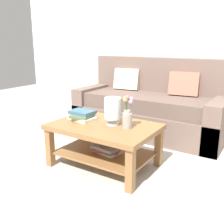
# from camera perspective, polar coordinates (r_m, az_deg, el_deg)

# --- Properties ---
(ground_plane) EXTENTS (10.00, 10.00, 0.00)m
(ground_plane) POSITION_cam_1_polar(r_m,az_deg,el_deg) (3.17, 1.89, -8.83)
(ground_plane) COLOR #B7B2A8
(back_wall) EXTENTS (6.40, 0.12, 2.70)m
(back_wall) POSITION_cam_1_polar(r_m,az_deg,el_deg) (4.40, 13.52, 15.47)
(back_wall) COLOR beige
(back_wall) RESTS_ON ground
(couch) EXTENTS (2.12, 0.90, 1.06)m
(couch) POSITION_cam_1_polar(r_m,az_deg,el_deg) (3.85, 8.37, 1.04)
(couch) COLOR brown
(couch) RESTS_ON ground
(coffee_table) EXTENTS (1.07, 0.73, 0.46)m
(coffee_table) POSITION_cam_1_polar(r_m,az_deg,el_deg) (2.75, -1.66, -5.35)
(coffee_table) COLOR olive
(coffee_table) RESTS_ON ground
(book_stack_main) EXTENTS (0.31, 0.24, 0.10)m
(book_stack_main) POSITION_cam_1_polar(r_m,az_deg,el_deg) (2.87, -6.47, -0.77)
(book_stack_main) COLOR beige
(book_stack_main) RESTS_ON coffee_table
(glass_hurricane_vase) EXTENTS (0.17, 0.17, 0.28)m
(glass_hurricane_vase) POSITION_cam_1_polar(r_m,az_deg,el_deg) (2.66, 0.15, 0.67)
(glass_hurricane_vase) COLOR silver
(glass_hurricane_vase) RESTS_ON coffee_table
(flower_pitcher) EXTENTS (0.10, 0.10, 0.33)m
(flower_pitcher) POSITION_cam_1_polar(r_m,az_deg,el_deg) (2.56, 3.37, -0.65)
(flower_pitcher) COLOR #9E998E
(flower_pitcher) RESTS_ON coffee_table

